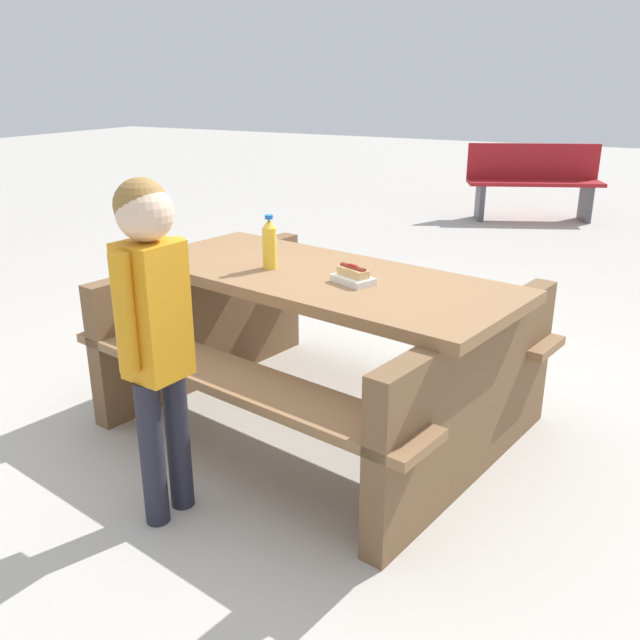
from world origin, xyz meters
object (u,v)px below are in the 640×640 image
(picnic_table, at_px, (320,336))
(hotdog_tray, at_px, (353,276))
(child_in_coat, at_px, (153,312))
(soda_bottle, at_px, (270,244))
(park_bench_near, at_px, (533,180))

(picnic_table, xyz_separation_m, hotdog_tray, (0.20, -0.07, 0.34))
(hotdog_tray, height_order, child_in_coat, child_in_coat)
(picnic_table, distance_m, child_in_coat, 1.00)
(picnic_table, distance_m, hotdog_tray, 0.40)
(soda_bottle, xyz_separation_m, hotdog_tray, (0.44, -0.04, -0.08))
(hotdog_tray, bearing_deg, picnic_table, 159.56)
(picnic_table, xyz_separation_m, soda_bottle, (-0.24, -0.04, 0.42))
(picnic_table, height_order, soda_bottle, soda_bottle)
(hotdog_tray, bearing_deg, child_in_coat, -113.55)
(picnic_table, relative_size, soda_bottle, 8.21)
(hotdog_tray, relative_size, park_bench_near, 0.14)
(child_in_coat, bearing_deg, picnic_table, 79.62)
(picnic_table, xyz_separation_m, park_bench_near, (-0.15, 5.53, 0.00))
(picnic_table, distance_m, soda_bottle, 0.49)
(child_in_coat, distance_m, park_bench_near, 6.46)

